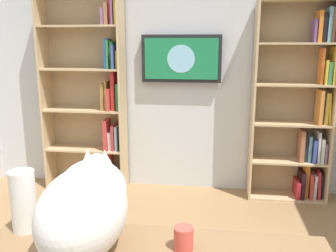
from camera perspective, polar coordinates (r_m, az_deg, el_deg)
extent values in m
cube|color=silver|center=(3.90, 2.84, 9.47)|extent=(4.52, 0.06, 2.70)
cube|color=tan|center=(3.90, 24.42, 3.02)|extent=(0.02, 0.28, 1.98)
cube|color=tan|center=(3.75, 13.25, 3.49)|extent=(0.02, 0.28, 1.98)
cube|color=tan|center=(3.93, 18.58, 3.59)|extent=(0.78, 0.01, 1.98)
cube|color=tan|center=(4.07, 17.93, -10.46)|extent=(0.73, 0.27, 0.02)
cube|color=tan|center=(3.94, 18.32, -5.20)|extent=(0.73, 0.27, 0.02)
cube|color=tan|center=(3.84, 18.73, 0.38)|extent=(0.73, 0.27, 0.02)
cube|color=tan|center=(3.78, 19.16, 6.20)|extent=(0.73, 0.27, 0.02)
cube|color=tan|center=(3.76, 19.61, 12.15)|extent=(0.73, 0.27, 0.02)
cube|color=tan|center=(3.78, 20.08, 18.10)|extent=(0.73, 0.27, 0.02)
cube|color=black|center=(4.10, 22.88, -8.62)|extent=(0.02, 0.12, 0.26)
cube|color=#B92832|center=(4.07, 22.52, -8.44)|extent=(0.04, 0.15, 0.30)
cube|color=beige|center=(4.08, 21.94, -8.68)|extent=(0.03, 0.18, 0.25)
cube|color=#B33B31|center=(4.06, 21.45, -8.64)|extent=(0.04, 0.19, 0.27)
cube|color=orange|center=(4.05, 20.87, -7.95)|extent=(0.04, 0.15, 0.36)
cube|color=black|center=(4.05, 20.24, -8.50)|extent=(0.04, 0.24, 0.28)
cube|color=#B82831|center=(4.07, 19.60, -9.14)|extent=(0.04, 0.24, 0.18)
cube|color=#7F5281|center=(3.98, 23.34, -3.78)|extent=(0.02, 0.19, 0.20)
cube|color=silver|center=(3.98, 22.88, -3.39)|extent=(0.03, 0.22, 0.25)
cube|color=silver|center=(3.96, 22.40, -2.90)|extent=(0.03, 0.22, 0.31)
cube|color=#384D97|center=(3.95, 21.85, -3.52)|extent=(0.03, 0.21, 0.23)
cube|color=#6898A7|center=(3.94, 21.29, -3.26)|extent=(0.03, 0.14, 0.27)
cube|color=#1F252C|center=(3.92, 20.73, -3.05)|extent=(0.03, 0.12, 0.30)
cube|color=#A46140|center=(3.90, 20.24, -2.88)|extent=(0.04, 0.17, 0.32)
cube|color=yellow|center=(3.88, 23.95, 2.54)|extent=(0.04, 0.13, 0.31)
cube|color=gold|center=(3.87, 23.57, 2.57)|extent=(0.03, 0.14, 0.31)
cube|color=#254C92|center=(3.87, 23.06, 2.71)|extent=(0.03, 0.12, 0.32)
cube|color=orange|center=(3.85, 22.72, 2.81)|extent=(0.03, 0.21, 0.34)
cube|color=gold|center=(3.83, 24.53, 8.66)|extent=(0.02, 0.21, 0.35)
cube|color=#407E4A|center=(3.84, 23.87, 7.67)|extent=(0.04, 0.21, 0.21)
cube|color=gold|center=(3.84, 23.32, 7.84)|extent=(0.02, 0.24, 0.23)
cube|color=orange|center=(3.81, 22.98, 8.66)|extent=(0.02, 0.15, 0.34)
cube|color=#9A633E|center=(3.83, 24.43, 14.26)|extent=(0.03, 0.16, 0.31)
cube|color=#6799A1|center=(3.81, 23.95, 14.35)|extent=(0.03, 0.15, 0.32)
cube|color=black|center=(3.82, 23.17, 14.04)|extent=(0.03, 0.19, 0.27)
cube|color=orange|center=(3.79, 22.67, 14.24)|extent=(0.04, 0.16, 0.29)
cube|color=#704A8A|center=(3.79, 22.03, 13.74)|extent=(0.02, 0.16, 0.21)
cube|color=tan|center=(3.85, -7.20, 5.58)|extent=(0.02, 0.28, 2.20)
cube|color=tan|center=(4.15, -18.76, 5.53)|extent=(0.02, 0.28, 2.20)
cube|color=tan|center=(4.10, -12.54, 5.83)|extent=(0.88, 0.01, 2.20)
cube|color=tan|center=(4.25, -12.45, -9.13)|extent=(0.83, 0.27, 0.02)
cube|color=tan|center=(4.11, -12.74, -3.49)|extent=(0.83, 0.27, 0.02)
cube|color=tan|center=(4.01, -13.04, 2.50)|extent=(0.83, 0.27, 0.02)
cube|color=tan|center=(3.96, -13.37, 8.71)|extent=(0.83, 0.27, 0.02)
cube|color=tan|center=(3.95, -13.70, 15.01)|extent=(0.83, 0.27, 0.02)
cube|color=#9C6C42|center=(4.08, -7.41, -8.15)|extent=(0.04, 0.21, 0.21)
cube|color=#6B8DAC|center=(4.09, -8.03, -8.32)|extent=(0.03, 0.21, 0.18)
cube|color=yellow|center=(4.11, -8.51, -8.38)|extent=(0.04, 0.23, 0.16)
cube|color=red|center=(4.08, -9.03, -6.84)|extent=(0.02, 0.16, 0.39)
cube|color=#5991AE|center=(4.12, -9.42, -7.00)|extent=(0.03, 0.19, 0.35)
cube|color=#6F4F8C|center=(4.11, -10.07, -7.05)|extent=(0.05, 0.15, 0.35)
cube|color=olive|center=(4.12, -10.56, -6.81)|extent=(0.03, 0.12, 0.37)
cube|color=orange|center=(4.14, -11.01, -6.94)|extent=(0.02, 0.22, 0.35)
cube|color=black|center=(3.96, -7.41, -1.78)|extent=(0.02, 0.16, 0.26)
cube|color=#6C989D|center=(3.95, -7.93, -1.83)|extent=(0.03, 0.17, 0.26)
cube|color=#B12E37|center=(3.97, -8.44, -1.72)|extent=(0.03, 0.19, 0.27)
cube|color=silver|center=(3.97, -9.00, -2.28)|extent=(0.04, 0.12, 0.20)
cube|color=#BC3938|center=(3.97, -9.58, -1.31)|extent=(0.04, 0.19, 0.33)
cube|color=#2E7C3E|center=(3.86, -7.75, 4.58)|extent=(0.04, 0.14, 0.28)
cube|color=red|center=(3.87, -8.46, 5.45)|extent=(0.04, 0.17, 0.40)
cube|color=#C33D35|center=(3.88, -9.16, 4.19)|extent=(0.04, 0.20, 0.23)
cube|color=olive|center=(3.90, -9.61, 4.77)|extent=(0.03, 0.14, 0.31)
cube|color=olive|center=(3.92, -10.03, 4.63)|extent=(0.03, 0.18, 0.28)
cube|color=yellow|center=(3.83, -7.81, 10.34)|extent=(0.02, 0.17, 0.18)
cube|color=#3A509E|center=(3.82, -8.36, 10.75)|extent=(0.02, 0.23, 0.24)
cube|color=#357743|center=(3.85, -8.69, 10.99)|extent=(0.03, 0.15, 0.27)
cube|color=#317B3A|center=(3.84, -9.23, 11.10)|extent=(0.02, 0.19, 0.29)
cube|color=#234A9C|center=(3.86, -9.50, 11.18)|extent=(0.02, 0.22, 0.30)
cube|color=yellow|center=(3.84, -8.03, 17.66)|extent=(0.02, 0.20, 0.29)
cube|color=#7A478E|center=(3.85, -8.48, 17.74)|extent=(0.02, 0.24, 0.31)
cube|color=#C03828|center=(3.85, -8.98, 18.34)|extent=(0.04, 0.13, 0.39)
cube|color=#A06340|center=(3.86, -9.40, 16.98)|extent=(0.04, 0.21, 0.21)
cube|color=#835986|center=(3.86, -10.03, 16.62)|extent=(0.03, 0.18, 0.17)
cube|color=black|center=(3.82, 2.11, 10.55)|extent=(0.83, 0.06, 0.49)
cube|color=#1E7F4C|center=(3.78, 2.06, 10.52)|extent=(0.76, 0.01, 0.42)
cylinder|color=#8CCCEA|center=(3.78, 2.05, 10.52)|extent=(0.29, 0.00, 0.29)
ellipsoid|color=white|center=(1.48, -13.20, -13.11)|extent=(0.33, 0.51, 0.35)
ellipsoid|color=white|center=(1.56, -11.78, -9.92)|extent=(0.28, 0.28, 0.26)
sphere|color=white|center=(1.59, -11.14, -6.76)|extent=(0.14, 0.14, 0.14)
cone|color=white|center=(1.57, -9.89, -5.05)|extent=(0.06, 0.06, 0.08)
cone|color=white|center=(1.59, -12.53, -4.89)|extent=(0.06, 0.06, 0.08)
cone|color=beige|center=(1.56, -9.95, -5.30)|extent=(0.03, 0.03, 0.05)
cone|color=beige|center=(1.59, -12.60, -5.13)|extent=(0.03, 0.03, 0.05)
cylinder|color=white|center=(1.75, -21.81, -10.91)|extent=(0.11, 0.11, 0.28)
cylinder|color=#D84C3F|center=(1.53, 2.47, -17.27)|extent=(0.08, 0.08, 0.10)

